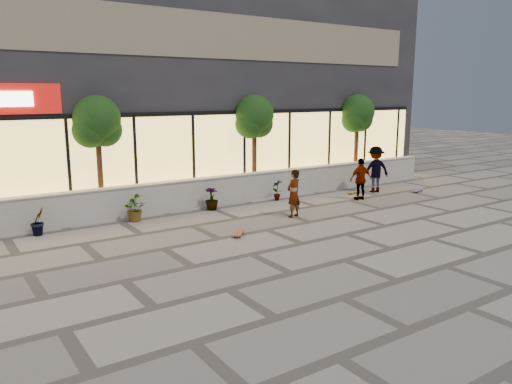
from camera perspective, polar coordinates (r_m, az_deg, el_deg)
ground at (r=12.35m, az=10.11°, el=-7.68°), size 80.00×80.00×0.00m
planter_wall at (r=17.73m, az=-5.67°, el=-0.01°), size 22.00×0.42×1.04m
retail_building at (r=22.38m, az=-12.68°, el=11.69°), size 24.00×9.17×8.50m
shrub_b at (r=15.42m, az=-23.66°, el=-3.08°), size 0.57×0.57×0.81m
shrub_c at (r=16.11m, az=-13.85°, el=-1.86°), size 0.68×0.77×0.81m
shrub_d at (r=17.23m, az=-5.09°, el=-0.73°), size 0.64×0.64×0.81m
shrub_e at (r=18.71m, az=2.44°, el=0.26°), size 0.46×0.35×0.81m
tree_midwest at (r=16.75m, az=-17.70°, el=7.36°), size 1.60×1.50×3.92m
tree_mideast at (r=19.30m, az=-0.20°, el=8.33°), size 1.60×1.50×3.92m
tree_east at (r=22.81m, az=11.51°, el=8.55°), size 1.60×1.50×3.92m
skater_center at (r=16.15m, az=4.33°, el=-0.17°), size 0.64×0.50×1.56m
skater_right_near at (r=19.14m, az=11.88°, el=1.45°), size 0.98×0.55×1.58m
skater_right_far at (r=20.75m, az=13.47°, el=2.53°), size 1.36×1.03×1.87m
skateboard_center at (r=14.20m, az=-1.98°, el=-4.65°), size 0.69×0.74×0.10m
skateboard_right_near at (r=20.37m, az=11.14°, el=0.01°), size 0.74×0.20×0.09m
skateboard_right_far at (r=21.39m, az=18.02°, el=0.20°), size 0.78×0.38×0.09m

